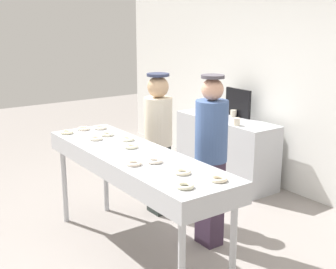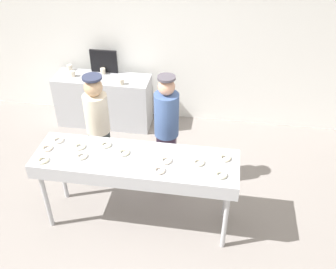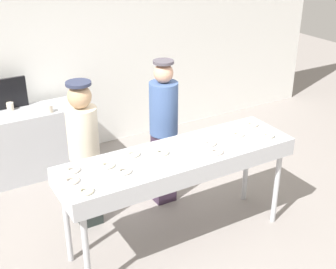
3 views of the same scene
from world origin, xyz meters
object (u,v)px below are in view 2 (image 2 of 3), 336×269
object	(u,v)px
paper_cup_0	(121,82)
paper_cup_1	(103,71)
fryer_conveyor	(136,164)
sugar_donut_2	(124,152)
worker_baker	(98,125)
sugar_donut_11	(166,160)
paper_cup_3	(70,67)
sugar_donut_0	(159,170)
sugar_donut_5	(82,156)
prep_counter	(104,101)
sugar_donut_1	(47,148)
sugar_donut_7	(80,146)
sugar_donut_10	(43,160)
sugar_donut_6	(225,158)
sugar_donut_4	(106,145)
sugar_donut_9	(199,162)
worker_assistant	(167,129)
paper_cup_2	(73,74)
menu_display	(104,61)
sugar_donut_3	(221,175)
sugar_donut_8	(58,140)

from	to	relation	value
paper_cup_0	paper_cup_1	xyz separation A→B (m)	(-0.39, 0.32, 0.00)
fryer_conveyor	sugar_donut_2	xyz separation A→B (m)	(-0.15, 0.06, 0.11)
fryer_conveyor	worker_baker	world-z (taller)	worker_baker
sugar_donut_11	paper_cup_3	size ratio (longest dim) A/B	1.41
sugar_donut_0	sugar_donut_5	world-z (taller)	same
prep_counter	paper_cup_3	size ratio (longest dim) A/B	16.59
sugar_donut_1	sugar_donut_5	world-z (taller)	same
sugar_donut_7	worker_baker	distance (m)	0.65
sugar_donut_10	sugar_donut_6	bearing A→B (deg)	9.97
sugar_donut_4	sugar_donut_9	bearing A→B (deg)	-7.91
worker_baker	worker_assistant	size ratio (longest dim) A/B	0.95
sugar_donut_1	sugar_donut_10	bearing A→B (deg)	-77.95
sugar_donut_11	sugar_donut_1	bearing A→B (deg)	179.84
fryer_conveyor	sugar_donut_9	distance (m)	0.72
sugar_donut_0	paper_cup_2	world-z (taller)	sugar_donut_0
sugar_donut_10	paper_cup_1	size ratio (longest dim) A/B	1.41
sugar_donut_4	paper_cup_0	xyz separation A→B (m)	(-0.28, 1.75, -0.11)
paper_cup_2	menu_display	distance (m)	0.55
sugar_donut_3	sugar_donut_8	xyz separation A→B (m)	(-1.95, 0.32, 0.00)
sugar_donut_10	sugar_donut_8	bearing A→B (deg)	86.23
sugar_donut_8	sugar_donut_11	xyz separation A→B (m)	(1.34, -0.17, 0.00)
sugar_donut_0	menu_display	size ratio (longest dim) A/B	0.30
sugar_donut_0	sugar_donut_8	bearing A→B (deg)	164.80
sugar_donut_2	worker_baker	distance (m)	0.86
sugar_donut_2	paper_cup_2	world-z (taller)	sugar_donut_2
sugar_donut_3	paper_cup_1	size ratio (longest dim) A/B	1.41
fryer_conveyor	worker_baker	xyz separation A→B (m)	(-0.68, 0.73, -0.01)
paper_cup_3	paper_cup_1	bearing A→B (deg)	-4.15
paper_cup_2	menu_display	size ratio (longest dim) A/B	0.21
sugar_donut_4	paper_cup_0	world-z (taller)	sugar_donut_4
sugar_donut_2	sugar_donut_6	bearing A→B (deg)	3.92
sugar_donut_4	paper_cup_3	distance (m)	2.46
sugar_donut_0	sugar_donut_5	xyz separation A→B (m)	(-0.91, 0.11, 0.00)
sugar_donut_0	sugar_donut_6	distance (m)	0.77
sugar_donut_1	sugar_donut_11	bearing A→B (deg)	-0.16
sugar_donut_4	prep_counter	distance (m)	2.12
fryer_conveyor	sugar_donut_5	size ratio (longest dim) A/B	17.44
sugar_donut_5	sugar_donut_8	world-z (taller)	same
sugar_donut_2	paper_cup_1	xyz separation A→B (m)	(-0.92, 2.18, -0.11)
sugar_donut_0	worker_baker	xyz separation A→B (m)	(-0.98, 0.91, -0.12)
sugar_donut_10	paper_cup_0	size ratio (longest dim) A/B	1.41
sugar_donut_7	worker_baker	bearing A→B (deg)	89.42
sugar_donut_9	fryer_conveyor	bearing A→B (deg)	-178.70
sugar_donut_5	paper_cup_0	size ratio (longest dim) A/B	1.41
sugar_donut_4	paper_cup_2	world-z (taller)	sugar_donut_4
sugar_donut_11	menu_display	world-z (taller)	menu_display
fryer_conveyor	prep_counter	xyz separation A→B (m)	(-1.06, 2.10, -0.48)
menu_display	prep_counter	bearing A→B (deg)	-90.00
sugar_donut_8	sugar_donut_2	bearing A→B (deg)	-7.24
sugar_donut_1	sugar_donut_8	xyz separation A→B (m)	(0.07, 0.17, 0.00)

